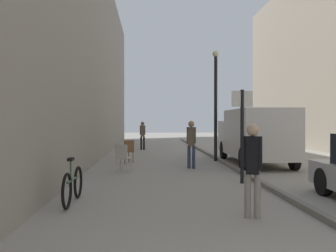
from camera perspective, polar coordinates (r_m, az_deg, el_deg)
The scene contains 12 objects.
ground_plane at distance 13.63m, azimuth 3.14°, elevation -6.51°, with size 80.00×80.00×0.00m, color gray.
building_facade_left at distance 14.20m, azimuth -17.77°, elevation 13.03°, with size 2.74×40.00×9.50m, color gray.
kerb_strip at distance 13.88m, azimuth 9.67°, elevation -6.14°, with size 0.16×40.00×0.12m, color slate.
pedestrian_main_foreground at distance 22.01m, azimuth -3.96°, elevation -1.18°, with size 0.33×0.22×1.68m.
pedestrian_mid_block at distance 13.41m, azimuth 3.63°, elevation -2.33°, with size 0.34×0.25×1.74m.
pedestrian_far_crossing at distance 6.76m, azimuth 13.00°, elevation -5.74°, with size 0.32×0.25×1.68m.
delivery_van at distance 15.21m, azimuth 13.29°, elevation -1.29°, with size 2.14×5.58×2.18m.
street_sign_post at distance 10.38m, azimuth 11.43°, elevation -0.27°, with size 0.60×0.10×2.60m.
lamp_post at distance 15.96m, azimuth 7.41°, elevation 4.35°, with size 0.28×0.28×4.76m.
bicycle_leaning at distance 8.06m, azimuth -14.55°, elevation -8.91°, with size 0.11×1.77×0.98m.
cafe_chair_near_window at distance 12.58m, azimuth -7.07°, elevation -4.63°, with size 0.57×0.57×0.94m.
cafe_chair_by_doorway at distance 15.19m, azimuth -6.25°, elevation -3.69°, with size 0.60×0.60×0.94m.
Camera 1 is at (-1.49, -1.43, 1.74)m, focal length 39.28 mm.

